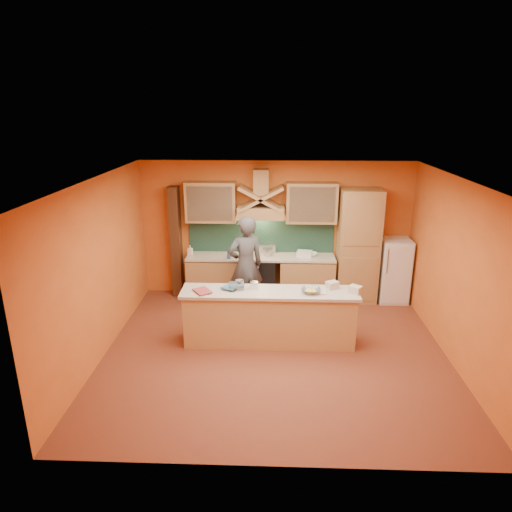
{
  "coord_description": "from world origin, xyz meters",
  "views": [
    {
      "loc": [
        -0.06,
        -6.59,
        3.81
      ],
      "look_at": [
        -0.34,
        0.9,
        1.35
      ],
      "focal_mm": 32.0,
      "sensor_mm": 36.0,
      "label": 1
    }
  ],
  "objects_px": {
    "stove": "(261,278)",
    "fridge": "(393,270)",
    "kitchen_scale": "(254,286)",
    "mixing_bowl": "(311,291)",
    "person": "(246,265)"
  },
  "relations": [
    {
      "from": "kitchen_scale",
      "to": "mixing_bowl",
      "type": "height_order",
      "value": "kitchen_scale"
    },
    {
      "from": "person",
      "to": "mixing_bowl",
      "type": "xyz_separation_m",
      "value": [
        1.13,
        -1.28,
        0.03
      ]
    },
    {
      "from": "stove",
      "to": "kitchen_scale",
      "type": "xyz_separation_m",
      "value": [
        -0.06,
        -1.81,
        0.54
      ]
    },
    {
      "from": "fridge",
      "to": "person",
      "type": "distance_m",
      "value": 3.06
    },
    {
      "from": "stove",
      "to": "fridge",
      "type": "xyz_separation_m",
      "value": [
        2.7,
        0.0,
        0.2
      ]
    },
    {
      "from": "mixing_bowl",
      "to": "person",
      "type": "bearing_deg",
      "value": 131.52
    },
    {
      "from": "stove",
      "to": "mixing_bowl",
      "type": "distance_m",
      "value": 2.2
    },
    {
      "from": "fridge",
      "to": "stove",
      "type": "bearing_deg",
      "value": 180.0
    },
    {
      "from": "kitchen_scale",
      "to": "mixing_bowl",
      "type": "distance_m",
      "value": 0.94
    },
    {
      "from": "person",
      "to": "mixing_bowl",
      "type": "bearing_deg",
      "value": 107.81
    },
    {
      "from": "fridge",
      "to": "mixing_bowl",
      "type": "relative_size",
      "value": 4.33
    },
    {
      "from": "stove",
      "to": "mixing_bowl",
      "type": "bearing_deg",
      "value": -66.02
    },
    {
      "from": "person",
      "to": "mixing_bowl",
      "type": "distance_m",
      "value": 1.71
    },
    {
      "from": "stove",
      "to": "fridge",
      "type": "height_order",
      "value": "fridge"
    },
    {
      "from": "fridge",
      "to": "mixing_bowl",
      "type": "distance_m",
      "value": 2.7
    }
  ]
}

